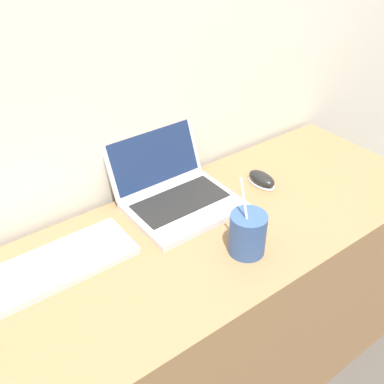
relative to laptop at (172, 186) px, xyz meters
The scene contains 6 objects.
wall_back 0.48m from the laptop, 73.14° to the left, with size 7.00×0.04×2.50m.
desk 0.46m from the laptop, 76.52° to the right, with size 1.41×0.56×0.74m.
laptop is the anchor object (origin of this frame).
drink_cup 0.31m from the laptop, 85.43° to the right, with size 0.10×0.10×0.22m.
computer_mouse 0.30m from the laptop, 18.87° to the right, with size 0.06×0.11×0.04m.
external_keyboard 0.42m from the laptop, behind, with size 0.43×0.16×0.02m.
Camera 1 is at (-0.67, -0.47, 1.54)m, focal length 42.00 mm.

